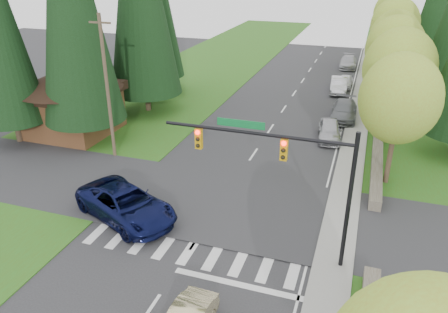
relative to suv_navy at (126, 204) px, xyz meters
The scene contains 24 objects.
ground 6.74m from the suv_navy, 48.49° to the right, with size 120.00×120.00×0.00m, color #28282B.
grass_east 23.01m from the suv_navy, 40.72° to the left, with size 14.00×110.00×0.06m, color #365717.
grass_west 17.30m from the suv_navy, 119.75° to the left, with size 14.00×110.00×0.06m, color #365717.
cross_street 5.42m from the suv_navy, 34.13° to the left, with size 120.00×8.00×0.10m, color #28282B.
sidewalk_east 20.44m from the suv_navy, 56.33° to the left, with size 1.80×80.00×0.13m, color gray.
curb_east 19.99m from the suv_navy, 58.36° to the left, with size 0.20×80.00×0.13m, color gray.
stone_wall_north 28.20m from the suv_navy, 62.48° to the left, with size 0.70×40.00×0.70m, color #4C4438.
traffic_signal 9.71m from the suv_navy, ahead, with size 8.70×0.37×6.80m.
brown_building 14.73m from the suv_navy, 136.60° to the left, with size 8.40×8.40×5.40m.
utility_pole 9.63m from the suv_navy, 125.94° to the left, with size 1.60×0.24×10.00m.
decid_tree_0 16.99m from the suv_navy, 33.45° to the left, with size 4.80×4.80×8.37m.
decid_tree_1 21.64m from the suv_navy, 49.37° to the left, with size 5.20×5.20×8.80m.
decid_tree_2 27.15m from the suv_navy, 59.54° to the left, with size 5.00×5.00×8.82m.
decid_tree_3 33.29m from the suv_navy, 65.57° to the left, with size 5.00×5.00×8.55m.
decid_tree_4 39.80m from the suv_navy, 69.65° to the left, with size 5.40×5.40×9.18m.
decid_tree_5 46.27m from the suv_navy, 72.91° to the left, with size 4.80×4.80×8.30m.
decid_tree_6 53.02m from the suv_navy, 75.04° to the left, with size 5.20×5.20×8.86m.
conifer_w_b 19.55m from the suv_navy, 131.68° to the left, with size 5.44×5.44×17.80m.
suv_navy is the anchor object (origin of this frame).
parked_car_a 17.91m from the suv_navy, 58.58° to the left, with size 1.76×4.38×1.49m, color #AFB0B4.
parked_car_b 22.84m from the suv_navy, 63.96° to the left, with size 2.15×5.28×1.53m, color slate.
parked_car_c 30.23m from the suv_navy, 73.09° to the left, with size 1.66×4.76×1.57m, color silver.
parked_car_d 32.56m from the suv_navy, 73.44° to the left, with size 1.51×3.74×1.28m, color silver.
parked_car_e 41.70m from the suv_navy, 77.67° to the left, with size 2.07×5.08×1.47m, color #A1A2A6.
Camera 1 is at (7.30, -12.82, 13.32)m, focal length 35.00 mm.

